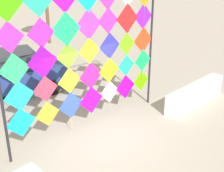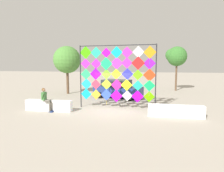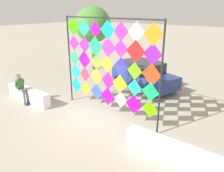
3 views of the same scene
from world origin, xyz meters
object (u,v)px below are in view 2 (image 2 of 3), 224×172
kite_display_rack (117,72)px  parked_car (118,89)px  seated_vendor (46,98)px  tree_palm_like (176,56)px  tree_far_right (67,60)px

kite_display_rack → parked_car: size_ratio=1.14×
seated_vendor → tree_palm_like: bearing=51.5°
seated_vendor → tree_far_right: 8.07m
tree_far_right → tree_palm_like: 12.20m
parked_car → tree_far_right: 6.27m
tree_far_right → seated_vendor: bearing=-76.8°
kite_display_rack → tree_far_right: size_ratio=1.08×
kite_display_rack → seated_vendor: bearing=-158.2°
kite_display_rack → seated_vendor: kite_display_rack is taller
seated_vendor → parked_car: 7.10m
tree_palm_like → tree_far_right: bearing=-158.0°
parked_car → tree_far_right: bearing=165.5°
tree_far_right → tree_palm_like: size_ratio=0.97×
tree_far_right → parked_car: bearing=-14.5°
seated_vendor → tree_far_right: bearing=103.2°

